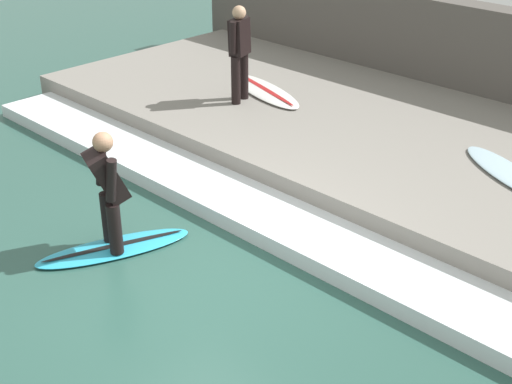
% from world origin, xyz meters
% --- Properties ---
extents(ground_plane, '(28.00, 28.00, 0.00)m').
position_xyz_m(ground_plane, '(0.00, 0.00, 0.00)').
color(ground_plane, '#2D564C').
extents(concrete_ledge, '(4.40, 12.37, 0.42)m').
position_xyz_m(concrete_ledge, '(4.06, 0.00, 0.21)').
color(concrete_ledge, gray).
rests_on(concrete_ledge, ground_plane).
extents(back_wall, '(0.50, 12.99, 1.79)m').
position_xyz_m(back_wall, '(6.51, 0.00, 0.90)').
color(back_wall, '#544F49').
rests_on(back_wall, ground_plane).
extents(wave_foam_crest, '(0.93, 11.75, 0.20)m').
position_xyz_m(wave_foam_crest, '(1.39, 0.00, 0.10)').
color(wave_foam_crest, silver).
rests_on(wave_foam_crest, ground_plane).
extents(surfboard_riding, '(1.84, 1.09, 0.07)m').
position_xyz_m(surfboard_riding, '(-0.27, 1.09, 0.03)').
color(surfboard_riding, '#2DADD1').
rests_on(surfboard_riding, ground_plane).
extents(surfer_riding, '(0.54, 0.61, 1.40)m').
position_xyz_m(surfer_riding, '(-0.27, 1.09, 0.83)').
color(surfer_riding, black).
rests_on(surfer_riding, surfboard_riding).
extents(surfer_waiting_near, '(0.49, 0.32, 1.50)m').
position_xyz_m(surfer_waiting_near, '(3.42, 2.77, 1.26)').
color(surfer_waiting_near, black).
rests_on(surfer_waiting_near, concrete_ledge).
extents(surfboard_waiting_near, '(1.10, 2.04, 0.07)m').
position_xyz_m(surfboard_waiting_near, '(3.98, 2.77, 0.45)').
color(surfboard_waiting_near, white).
rests_on(surfboard_waiting_near, concrete_ledge).
extents(surfboard_spare, '(1.21, 1.67, 0.06)m').
position_xyz_m(surfboard_spare, '(3.88, -1.53, 0.45)').
color(surfboard_spare, silver).
rests_on(surfboard_spare, concrete_ledge).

